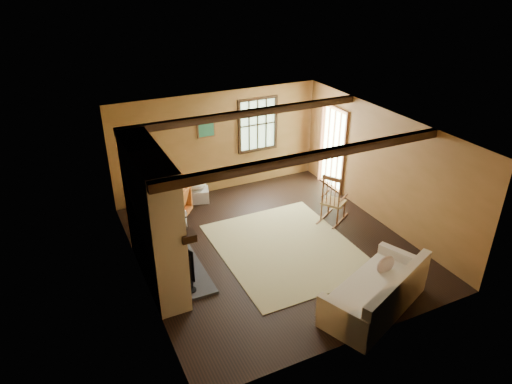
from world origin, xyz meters
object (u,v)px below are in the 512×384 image
laundry_basket (198,195)px  armchair (168,204)px  fireplace (154,222)px  sofa (378,295)px  rocking_chair (333,201)px

laundry_basket → armchair: size_ratio=0.63×
armchair → fireplace: bearing=18.4°
fireplace → sofa: size_ratio=1.12×
armchair → sofa: bearing=66.1°
sofa → armchair: sofa is taller
fireplace → laundry_basket: (1.53, 2.39, -0.95)m
rocking_chair → armchair: rocking_chair is taller
sofa → rocking_chair: bearing=48.3°
fireplace → laundry_basket: 2.99m
rocking_chair → sofa: bearing=128.8°
armchair → laundry_basket: bearing=160.1°
fireplace → sofa: fireplace is taller
laundry_basket → armchair: bearing=-148.7°
fireplace → armchair: bearing=69.6°
sofa → laundry_basket: sofa is taller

